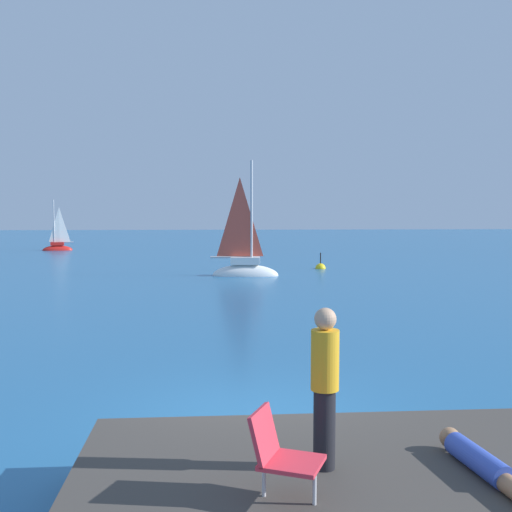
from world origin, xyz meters
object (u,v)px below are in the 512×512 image
at_px(person_standing, 325,383).
at_px(beach_chair, 279,451).
at_px(sailboat_near, 245,269).
at_px(sailboat_far, 58,247).
at_px(person_sunbather, 486,466).
at_px(marker_buoy, 320,268).

height_order(person_standing, beach_chair, person_standing).
height_order(sailboat_near, sailboat_far, sailboat_near).
bearing_deg(sailboat_far, sailboat_near, 115.32).
relative_size(sailboat_near, sailboat_far, 1.43).
distance_m(sailboat_near, person_sunbather, 23.73).
height_order(sailboat_far, person_sunbather, sailboat_far).
xyz_separation_m(sailboat_far, person_sunbather, (14.84, -41.77, 0.55)).
relative_size(sailboat_near, beach_chair, 7.50).
height_order(sailboat_near, marker_buoy, sailboat_near).
xyz_separation_m(sailboat_near, person_sunbather, (1.40, -23.68, 0.45)).
bearing_deg(person_sunbather, sailboat_far, -168.95).
relative_size(person_standing, marker_buoy, 1.43).
relative_size(sailboat_near, marker_buoy, 5.30).
bearing_deg(person_standing, sailboat_far, 149.63).
xyz_separation_m(sailboat_far, marker_buoy, (17.57, -14.89, -0.22)).
relative_size(beach_chair, marker_buoy, 0.71).
bearing_deg(marker_buoy, sailboat_near, -142.24).
bearing_deg(marker_buoy, beach_chair, -99.93).
bearing_deg(person_sunbather, person_standing, -109.76).
distance_m(beach_chair, marker_buoy, 27.64).
bearing_deg(sailboat_near, person_sunbather, -82.37).
bearing_deg(person_sunbather, beach_chair, -89.40).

